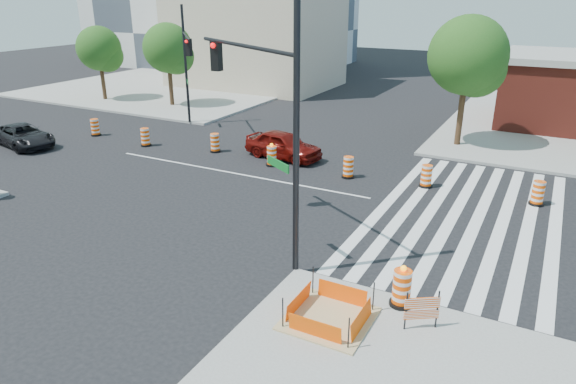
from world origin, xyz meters
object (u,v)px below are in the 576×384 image
object	(u,v)px
red_coupe	(283,145)
signal_pole_nw	(186,57)
signal_pole_se	(266,101)
dark_suv	(23,136)

from	to	relation	value
red_coupe	signal_pole_nw	world-z (taller)	signal_pole_nw
signal_pole_se	signal_pole_nw	size ratio (longest dim) A/B	1.14
red_coupe	signal_pole_se	world-z (taller)	signal_pole_se
signal_pole_nw	signal_pole_se	bearing A→B (deg)	4.66
dark_suv	signal_pole_nw	size ratio (longest dim) A/B	0.61
red_coupe	dark_suv	bearing A→B (deg)	117.15
signal_pole_se	signal_pole_nw	distance (m)	17.37
dark_suv	signal_pole_se	distance (m)	19.69
red_coupe	signal_pole_nw	bearing A→B (deg)	80.35
red_coupe	dark_suv	distance (m)	14.98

